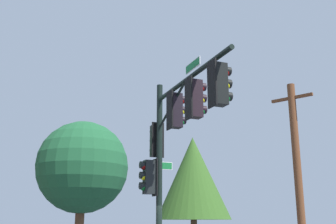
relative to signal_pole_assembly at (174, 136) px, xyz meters
The scene contains 4 objects.
signal_pole_assembly is the anchor object (origin of this frame).
utility_pole 6.59m from the signal_pole_assembly, 119.78° to the left, with size 1.45×1.26×7.65m.
tree_near 10.12m from the signal_pole_assembly, 163.51° to the left, with size 4.00×4.00×6.53m.
tree_far 6.58m from the signal_pole_assembly, 153.52° to the right, with size 3.95×3.95×6.26m.
Camera 1 is at (13.64, -2.04, 2.01)m, focal length 44.19 mm.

